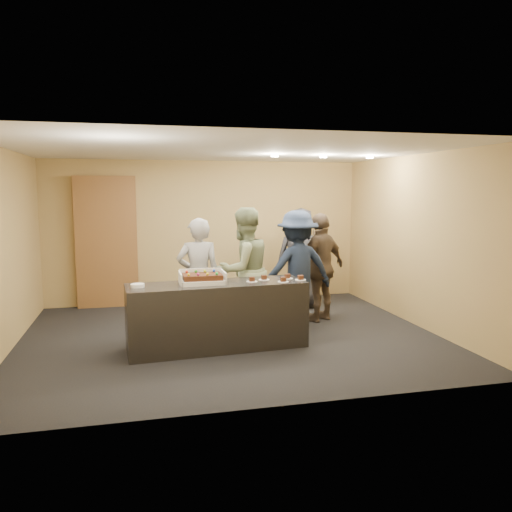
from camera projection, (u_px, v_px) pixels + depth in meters
name	position (u px, v px, depth m)	size (l,w,h in m)	color
room	(230.00, 245.00, 7.20)	(6.04, 6.00, 2.70)	black
serving_counter	(217.00, 316.00, 6.76)	(2.40, 0.70, 0.90)	black
storage_cabinet	(107.00, 242.00, 9.11)	(1.09, 0.15, 2.40)	brown
cake_box	(202.00, 280.00, 6.68)	(0.60, 0.42, 0.18)	white
sheet_cake	(202.00, 276.00, 6.65)	(0.51, 0.35, 0.11)	black
plate_stack	(138.00, 286.00, 6.41)	(0.18, 0.18, 0.04)	white
slice_a	(252.00, 280.00, 6.79)	(0.15, 0.15, 0.07)	white
slice_b	(264.00, 278.00, 6.93)	(0.15, 0.15, 0.07)	white
slice_c	(283.00, 280.00, 6.78)	(0.15, 0.15, 0.07)	white
slice_d	(287.00, 277.00, 7.03)	(0.15, 0.15, 0.07)	white
slice_e	(301.00, 278.00, 6.92)	(0.15, 0.15, 0.07)	white
person_server_grey	(199.00, 277.00, 7.30)	(0.64, 0.42, 1.75)	#9B9BA0
person_sage_man	(244.00, 270.00, 7.48)	(0.92, 0.72, 1.89)	gray
person_navy_man	(297.00, 269.00, 7.84)	(1.18, 0.68, 1.83)	#1A243B
person_brown_extra	(321.00, 267.00, 8.17)	(1.04, 0.43, 1.78)	brown
person_dark_suit	(300.00, 258.00, 9.11)	(0.89, 0.58, 1.83)	#25252A
ceiling_spotlights	(323.00, 157.00, 7.88)	(1.72, 0.12, 0.03)	#FFEAC6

